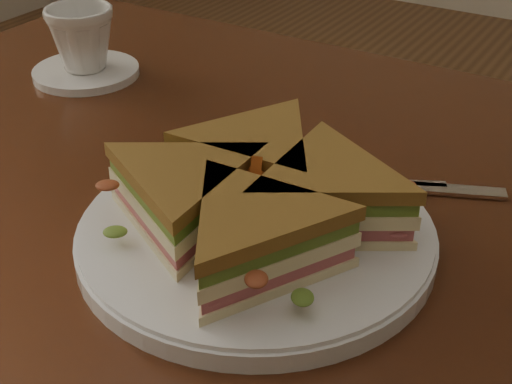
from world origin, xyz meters
TOP-DOWN VIEW (x-y plane):
  - table at (0.00, 0.00)m, footprint 1.20×0.80m
  - plate at (-0.01, -0.05)m, footprint 0.30×0.30m
  - sandwich_wedges at (-0.01, -0.05)m, footprint 0.31×0.31m
  - crisps_mound at (-0.01, -0.05)m, footprint 0.09×0.09m
  - spoon at (-0.03, 0.05)m, footprint 0.17×0.09m
  - knife at (0.04, 0.08)m, footprint 0.20×0.10m
  - saucer at (-0.38, 0.14)m, footprint 0.13×0.13m
  - coffee_cup at (-0.38, 0.14)m, footprint 0.10×0.10m

SIDE VIEW (x-z plane):
  - table at x=0.00m, z-range 0.28..1.03m
  - knife at x=0.04m, z-range 0.75..0.75m
  - spoon at x=-0.03m, z-range 0.75..0.76m
  - saucer at x=-0.38m, z-range 0.75..0.76m
  - plate at x=-0.01m, z-range 0.75..0.77m
  - crisps_mound at x=-0.01m, z-range 0.77..0.82m
  - sandwich_wedges at x=-0.01m, z-range 0.77..0.82m
  - coffee_cup at x=-0.38m, z-range 0.76..0.84m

